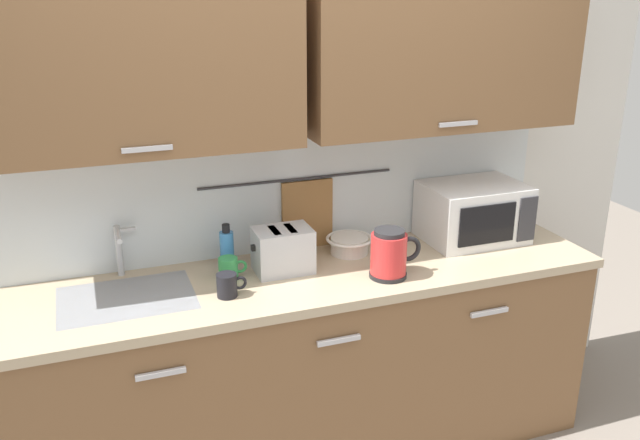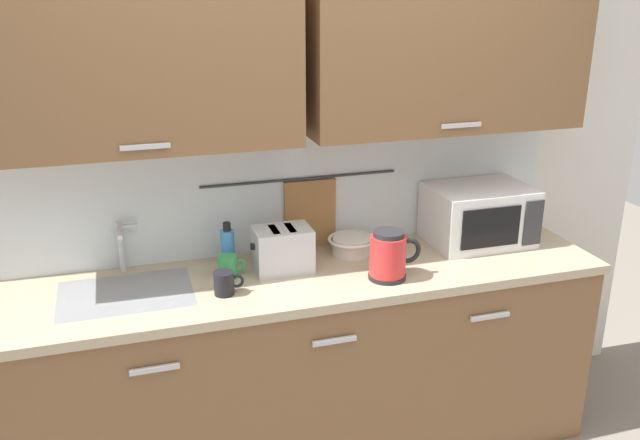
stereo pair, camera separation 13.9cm
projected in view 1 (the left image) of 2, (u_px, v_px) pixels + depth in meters
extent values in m
cube|color=brown|center=(313.00, 368.00, 3.03)|extent=(2.50, 0.60, 0.86)
cube|color=#B7B7BC|center=(161.00, 374.00, 2.43)|extent=(0.18, 0.02, 0.02)
cube|color=#B7B7BC|center=(339.00, 340.00, 2.65)|extent=(0.18, 0.02, 0.02)
cube|color=#B7B7BC|center=(489.00, 312.00, 2.87)|extent=(0.18, 0.02, 0.02)
cube|color=tan|center=(312.00, 277.00, 2.88)|extent=(2.53, 0.63, 0.04)
cube|color=#9EA0A5|center=(128.00, 308.00, 2.66)|extent=(0.52, 0.38, 0.09)
cube|color=silver|center=(287.00, 173.00, 3.04)|extent=(3.70, 0.06, 2.50)
cube|color=silver|center=(290.00, 191.00, 3.04)|extent=(2.50, 0.01, 0.55)
cube|color=brown|center=(134.00, 58.00, 2.48)|extent=(1.22, 0.33, 0.70)
cube|color=#B7B7BC|center=(147.00, 149.00, 2.43)|extent=(0.18, 0.01, 0.02)
cube|color=brown|center=(442.00, 46.00, 2.89)|extent=(1.22, 0.33, 0.70)
cube|color=#B7B7BC|center=(458.00, 124.00, 2.84)|extent=(0.18, 0.01, 0.02)
cylinder|color=#333338|center=(298.00, 179.00, 3.02)|extent=(0.90, 0.01, 0.01)
cube|color=olive|center=(307.00, 216.00, 3.09)|extent=(0.24, 0.02, 0.34)
cylinder|color=#B2B5BA|center=(119.00, 251.00, 2.81)|extent=(0.03, 0.03, 0.22)
cylinder|color=#B2B5BA|center=(118.00, 235.00, 2.70)|extent=(0.02, 0.16, 0.02)
cube|color=#B2B5BA|center=(127.00, 229.00, 2.79)|extent=(0.07, 0.02, 0.01)
cube|color=white|center=(473.00, 212.00, 3.20)|extent=(0.46, 0.34, 0.27)
cube|color=black|center=(487.00, 225.00, 3.03)|extent=(0.29, 0.01, 0.18)
cube|color=#2D2D33|center=(527.00, 219.00, 3.10)|extent=(0.09, 0.01, 0.21)
cylinder|color=black|center=(388.00, 275.00, 2.83)|extent=(0.16, 0.16, 0.02)
cylinder|color=red|center=(389.00, 254.00, 2.80)|extent=(0.15, 0.15, 0.17)
cylinder|color=#262628|center=(389.00, 232.00, 2.76)|extent=(0.13, 0.13, 0.02)
torus|color=black|center=(409.00, 249.00, 2.82)|extent=(0.11, 0.02, 0.11)
cylinder|color=#3F8CD8|center=(227.00, 250.00, 2.90)|extent=(0.06, 0.06, 0.16)
cylinder|color=black|center=(226.00, 228.00, 2.86)|extent=(0.03, 0.03, 0.04)
cylinder|color=black|center=(227.00, 285.00, 2.64)|extent=(0.08, 0.08, 0.09)
torus|color=black|center=(240.00, 283.00, 2.66)|extent=(0.06, 0.01, 0.06)
cylinder|color=silver|center=(349.00, 245.00, 3.06)|extent=(0.17, 0.17, 0.07)
torus|color=silver|center=(349.00, 239.00, 3.05)|extent=(0.21, 0.21, 0.01)
cube|color=#B7BABF|center=(283.00, 250.00, 2.85)|extent=(0.24, 0.17, 0.19)
cube|color=black|center=(274.00, 231.00, 2.81)|extent=(0.03, 0.12, 0.01)
cube|color=black|center=(290.00, 229.00, 2.83)|extent=(0.03, 0.12, 0.01)
cube|color=black|center=(253.00, 248.00, 2.80)|extent=(0.02, 0.02, 0.02)
cylinder|color=green|center=(228.00, 269.00, 2.79)|extent=(0.08, 0.08, 0.09)
torus|color=green|center=(241.00, 266.00, 2.81)|extent=(0.06, 0.01, 0.06)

